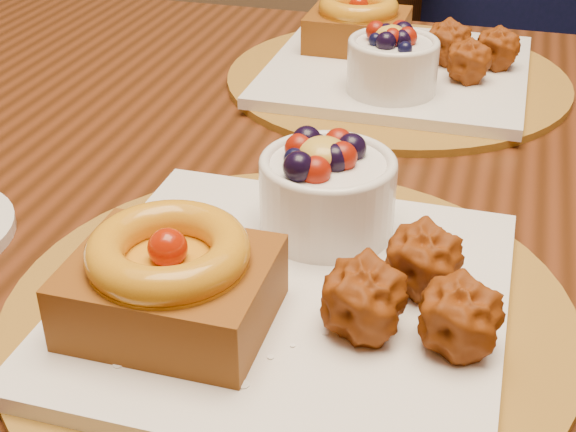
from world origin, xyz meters
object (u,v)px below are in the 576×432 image
object	(u,v)px
dining_table	(353,241)
place_setting_near	(286,273)
place_setting_far	(395,61)
chair_far	(459,94)

from	to	relation	value
dining_table	place_setting_near	xyz separation A→B (m)	(-0.00, -0.21, 0.11)
dining_table	place_setting_far	bearing A→B (deg)	90.80
dining_table	place_setting_near	distance (m)	0.24
dining_table	chair_far	bearing A→B (deg)	87.72
place_setting_near	chair_far	distance (m)	1.11
dining_table	place_setting_near	bearing A→B (deg)	-90.98
chair_far	place_setting_far	bearing A→B (deg)	-97.88
place_setting_near	place_setting_far	distance (m)	0.43
dining_table	place_setting_far	world-z (taller)	place_setting_far
place_setting_far	place_setting_near	bearing A→B (deg)	-90.09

